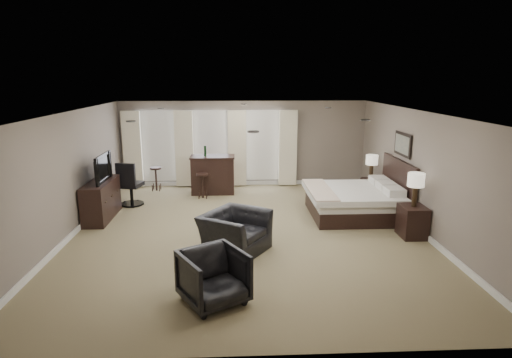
{
  "coord_description": "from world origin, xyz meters",
  "views": [
    {
      "loc": [
        -0.24,
        -8.8,
        3.31
      ],
      "look_at": [
        0.2,
        0.4,
        1.1
      ],
      "focal_mm": 30.0,
      "sensor_mm": 36.0,
      "label": 1
    }
  ],
  "objects_px": {
    "tv": "(99,178)",
    "desk_chair": "(131,183)",
    "armchair_far": "(214,275)",
    "lamp_far": "(371,167)",
    "nightstand_far": "(370,189)",
    "dresser": "(101,200)",
    "bed": "(353,188)",
    "bar_counter": "(213,174)",
    "bar_stool_left": "(156,179)",
    "armchair_near": "(235,226)",
    "lamp_near": "(415,190)",
    "nightstand_near": "(412,221)",
    "bar_stool_right": "(203,186)"
  },
  "relations": [
    {
      "from": "tv",
      "to": "desk_chair",
      "type": "height_order",
      "value": "desk_chair"
    },
    {
      "from": "armchair_far",
      "to": "desk_chair",
      "type": "bearing_deg",
      "value": 84.68
    },
    {
      "from": "lamp_far",
      "to": "desk_chair",
      "type": "relative_size",
      "value": 0.58
    },
    {
      "from": "nightstand_far",
      "to": "dresser",
      "type": "xyz_separation_m",
      "value": [
        -6.92,
        -1.37,
        0.18
      ]
    },
    {
      "from": "dresser",
      "to": "nightstand_far",
      "type": "bearing_deg",
      "value": 11.19
    },
    {
      "from": "nightstand_far",
      "to": "bed",
      "type": "bearing_deg",
      "value": -121.54
    },
    {
      "from": "bar_counter",
      "to": "bar_stool_left",
      "type": "bearing_deg",
      "value": 167.78
    },
    {
      "from": "bar_stool_left",
      "to": "tv",
      "type": "bearing_deg",
      "value": -108.11
    },
    {
      "from": "tv",
      "to": "bar_stool_left",
      "type": "xyz_separation_m",
      "value": [
        0.83,
        2.55,
        -0.63
      ]
    },
    {
      "from": "armchair_near",
      "to": "bar_stool_left",
      "type": "height_order",
      "value": "armchair_near"
    },
    {
      "from": "bar_counter",
      "to": "lamp_near",
      "type": "bearing_deg",
      "value": -40.24
    },
    {
      "from": "bed",
      "to": "armchair_near",
      "type": "distance_m",
      "value": 3.52
    },
    {
      "from": "nightstand_near",
      "to": "tv",
      "type": "height_order",
      "value": "tv"
    },
    {
      "from": "nightstand_near",
      "to": "armchair_far",
      "type": "xyz_separation_m",
      "value": [
        -4.06,
        -2.53,
        0.11
      ]
    },
    {
      "from": "lamp_far",
      "to": "bar_counter",
      "type": "xyz_separation_m",
      "value": [
        -4.38,
        0.81,
        -0.34
      ]
    },
    {
      "from": "bed",
      "to": "lamp_far",
      "type": "distance_m",
      "value": 1.71
    },
    {
      "from": "nightstand_near",
      "to": "dresser",
      "type": "height_order",
      "value": "dresser"
    },
    {
      "from": "nightstand_far",
      "to": "bar_counter",
      "type": "height_order",
      "value": "bar_counter"
    },
    {
      "from": "bar_stool_right",
      "to": "dresser",
      "type": "bearing_deg",
      "value": -143.91
    },
    {
      "from": "bed",
      "to": "armchair_far",
      "type": "relative_size",
      "value": 2.42
    },
    {
      "from": "nightstand_near",
      "to": "bar_counter",
      "type": "relative_size",
      "value": 0.53
    },
    {
      "from": "lamp_far",
      "to": "bar_stool_left",
      "type": "height_order",
      "value": "lamp_far"
    },
    {
      "from": "tv",
      "to": "armchair_far",
      "type": "xyz_separation_m",
      "value": [
        2.86,
        -4.07,
        -0.54
      ]
    },
    {
      "from": "nightstand_near",
      "to": "nightstand_far",
      "type": "relative_size",
      "value": 1.2
    },
    {
      "from": "lamp_near",
      "to": "bar_counter",
      "type": "height_order",
      "value": "lamp_near"
    },
    {
      "from": "bed",
      "to": "desk_chair",
      "type": "height_order",
      "value": "bed"
    },
    {
      "from": "bar_counter",
      "to": "bar_stool_left",
      "type": "height_order",
      "value": "bar_counter"
    },
    {
      "from": "armchair_far",
      "to": "bar_counter",
      "type": "height_order",
      "value": "bar_counter"
    },
    {
      "from": "nightstand_near",
      "to": "armchair_near",
      "type": "xyz_separation_m",
      "value": [
        -3.74,
        -0.6,
        0.19
      ]
    },
    {
      "from": "desk_chair",
      "to": "tv",
      "type": "bearing_deg",
      "value": 79.89
    },
    {
      "from": "lamp_far",
      "to": "dresser",
      "type": "bearing_deg",
      "value": -168.81
    },
    {
      "from": "dresser",
      "to": "armchair_near",
      "type": "distance_m",
      "value": 3.83
    },
    {
      "from": "lamp_far",
      "to": "armchair_near",
      "type": "bearing_deg",
      "value": -136.91
    },
    {
      "from": "bed",
      "to": "lamp_near",
      "type": "relative_size",
      "value": 3.04
    },
    {
      "from": "armchair_near",
      "to": "desk_chair",
      "type": "xyz_separation_m",
      "value": [
        -2.73,
        3.21,
        0.07
      ]
    },
    {
      "from": "lamp_near",
      "to": "dresser",
      "type": "height_order",
      "value": "lamp_near"
    },
    {
      "from": "bed",
      "to": "nightstand_near",
      "type": "xyz_separation_m",
      "value": [
        0.89,
        -1.45,
        -0.35
      ]
    },
    {
      "from": "desk_chair",
      "to": "armchair_near",
      "type": "bearing_deg",
      "value": 143.03
    },
    {
      "from": "tv",
      "to": "armchair_far",
      "type": "height_order",
      "value": "tv"
    },
    {
      "from": "bar_counter",
      "to": "bar_stool_left",
      "type": "relative_size",
      "value": 1.79
    },
    {
      "from": "bar_stool_right",
      "to": "bed",
      "type": "bearing_deg",
      "value": -24.88
    },
    {
      "from": "lamp_far",
      "to": "armchair_near",
      "type": "distance_m",
      "value": 5.14
    },
    {
      "from": "nightstand_far",
      "to": "armchair_near",
      "type": "distance_m",
      "value": 5.13
    },
    {
      "from": "nightstand_near",
      "to": "bar_stool_left",
      "type": "relative_size",
      "value": 0.94
    },
    {
      "from": "bar_counter",
      "to": "dresser",
      "type": "bearing_deg",
      "value": -139.38
    },
    {
      "from": "lamp_far",
      "to": "nightstand_far",
      "type": "bearing_deg",
      "value": 0.0
    },
    {
      "from": "armchair_near",
      "to": "armchair_far",
      "type": "distance_m",
      "value": 1.96
    },
    {
      "from": "bar_stool_left",
      "to": "armchair_near",
      "type": "bearing_deg",
      "value": -63.41
    },
    {
      "from": "tv",
      "to": "bar_stool_left",
      "type": "distance_m",
      "value": 2.75
    },
    {
      "from": "bar_counter",
      "to": "bed",
      "type": "bearing_deg",
      "value": -32.89
    }
  ]
}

